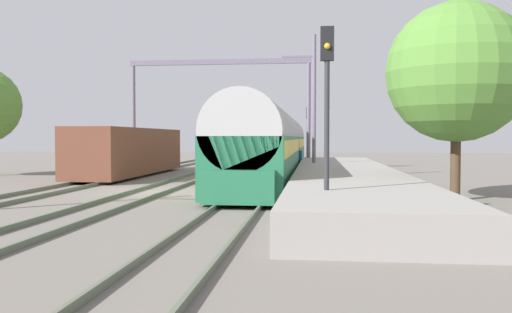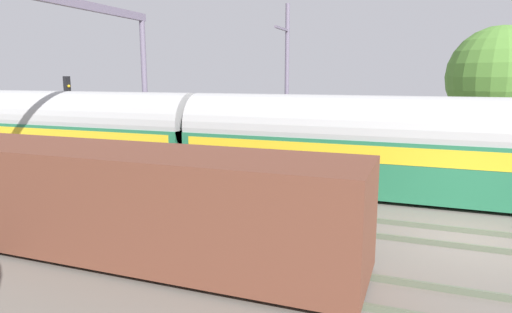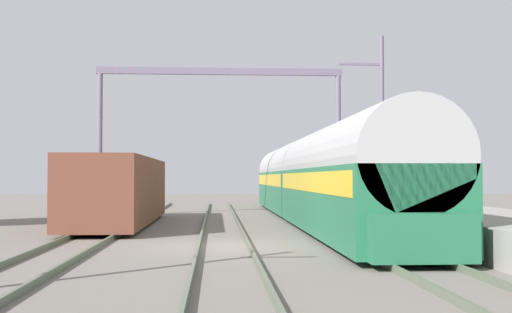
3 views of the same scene
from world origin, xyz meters
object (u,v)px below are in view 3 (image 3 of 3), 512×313
Objects in this scene: passenger_train at (312,179)px; freight_car at (120,191)px; railway_signal_far at (321,161)px; catenary_gantry at (220,109)px; person_crossing at (342,199)px.

passenger_train reaches higher than freight_car.
passenger_train is at bearing -101.93° from railway_signal_far.
railway_signal_far is at bearing 39.10° from catenary_gantry.
catenary_gantry is (-4.32, 4.00, 3.70)m from passenger_train.
freight_car is 2.75× the size of railway_signal_far.
freight_car is (-8.64, -2.35, -0.50)m from passenger_train.
railway_signal_far is (0.47, 8.90, 2.01)m from person_crossing.
person_crossing is at bearing -33.60° from catenary_gantry.
railway_signal_far is 0.36× the size of catenary_gantry.
freight_car is 10.41m from person_crossing.
passenger_train is 6.96m from catenary_gantry.
railway_signal_far is at bearing -84.72° from person_crossing.
person_crossing is (1.45, 0.17, -0.94)m from passenger_train.
railway_signal_far reaches higher than freight_car.
person_crossing is at bearing 6.80° from passenger_train.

